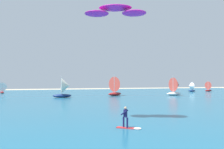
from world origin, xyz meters
TOP-DOWN VIEW (x-y plane):
  - ocean at (0.00, 50.63)m, footprint 160.00×90.00m
  - kitesurfer at (0.87, 18.96)m, footprint 1.92×1.59m
  - kite at (1.01, 22.64)m, footprint 6.20×3.71m
  - sailboat_anchored_offshore at (-1.49, 52.14)m, footprint 4.10×3.46m
  - sailboat_mid_left at (-18.14, 74.06)m, footprint 2.75×3.12m
  - sailboat_mid_right at (11.38, 54.78)m, footprint 4.75×4.31m
  - sailboat_center_horizon at (41.33, 65.93)m, footprint 2.96×2.52m
  - sailboat_far_left at (25.97, 51.19)m, footprint 4.39×3.76m
  - sailboat_far_right at (49.19, 66.31)m, footprint 3.40×2.96m

SIDE VIEW (x-z plane):
  - ocean at x=0.00m, z-range 0.00..0.10m
  - kitesurfer at x=0.87m, z-range -0.13..1.54m
  - sailboat_center_horizon at x=41.33m, z-range -0.04..3.40m
  - sailboat_mid_left at x=-18.14m, z-range -0.05..3.46m
  - sailboat_far_right at x=49.19m, z-range -0.06..3.78m
  - sailboat_anchored_offshore at x=-1.49m, z-range -0.10..4.73m
  - sailboat_far_left at x=25.97m, z-range -0.11..4.95m
  - sailboat_mid_right at x=11.38m, z-range -0.12..5.16m
  - kite at x=1.01m, z-range 9.99..10.89m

